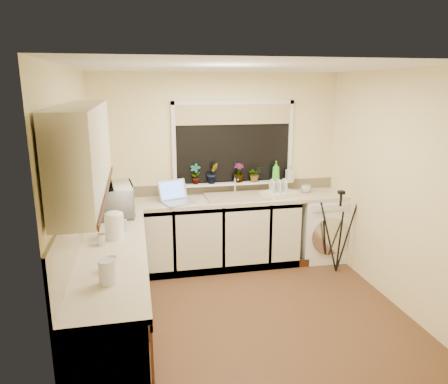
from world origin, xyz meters
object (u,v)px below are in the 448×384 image
washing_machine (320,227)px  dish_rack (279,194)px  plant_c (239,173)px  soap_bottle_green (276,171)px  kettle (114,226)px  laptop (176,197)px  cup_left (111,263)px  glass_jug (107,272)px  microwave (114,200)px  steel_jar (101,240)px  plant_a (195,174)px  soap_bottle_clear (290,173)px  plant_b (213,173)px  tripod (339,232)px  plant_d (255,174)px  cup_back (306,189)px

washing_machine → dish_rack: dish_rack is taller
plant_c → soap_bottle_green: soap_bottle_green is taller
kettle → laptop: bearing=58.9°
kettle → cup_left: size_ratio=2.14×
kettle → glass_jug: kettle is taller
microwave → soap_bottle_green: 2.15m
glass_jug → cup_left: 0.25m
steel_jar → plant_a: (1.08, 1.57, 0.23)m
washing_machine → soap_bottle_clear: bearing=153.2°
soap_bottle_green → plant_b: bearing=178.9°
plant_c → microwave: bearing=-158.0°
kettle → tripod: bearing=14.7°
plant_d → cup_back: plant_d is taller
plant_c → plant_b: bearing=-178.1°
steel_jar → plant_a: bearing=55.5°
plant_a → plant_b: size_ratio=0.99×
plant_b → soap_bottle_clear: 1.05m
microwave → plant_b: 1.37m
tripod → cup_back: (-0.22, 0.57, 0.43)m
laptop → cup_left: laptop is taller
washing_machine → laptop: bearing=-176.4°
plant_b → soap_bottle_clear: plant_b is taller
dish_rack → microwave: size_ratio=0.70×
microwave → plant_b: plant_b is taller
kettle → dish_rack: bearing=29.7°
glass_jug → plant_d: (1.77, 2.35, 0.16)m
dish_rack → plant_b: (-0.82, 0.25, 0.25)m
microwave → soap_bottle_clear: soap_bottle_clear is taller
washing_machine → plant_a: size_ratio=3.21×
tripod → steel_jar: 2.91m
plant_a → soap_bottle_clear: plant_a is taller
steel_jar → microwave: (0.09, 0.94, 0.11)m
washing_machine → plant_c: plant_c is taller
kettle → plant_c: plant_c is taller
washing_machine → microwave: size_ratio=1.44×
washing_machine → kettle: 2.93m
microwave → plant_d: 1.88m
glass_jug → plant_b: 2.66m
tripod → plant_c: plant_c is taller
dish_rack → plant_b: 0.90m
washing_machine → soap_bottle_green: (-0.58, 0.21, 0.75)m
dish_rack → steel_jar: size_ratio=4.09×
soap_bottle_green → cup_back: soap_bottle_green is taller
glass_jug → steel_jar: size_ratio=1.77×
plant_c → soap_bottle_clear: bearing=-2.1°
tripod → soap_bottle_clear: size_ratio=5.13×
kettle → cup_left: kettle is taller
laptop → kettle: (-0.69, -1.14, 0.05)m
steel_jar → plant_b: size_ratio=0.38×
cup_back → cup_left: cup_back is taller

